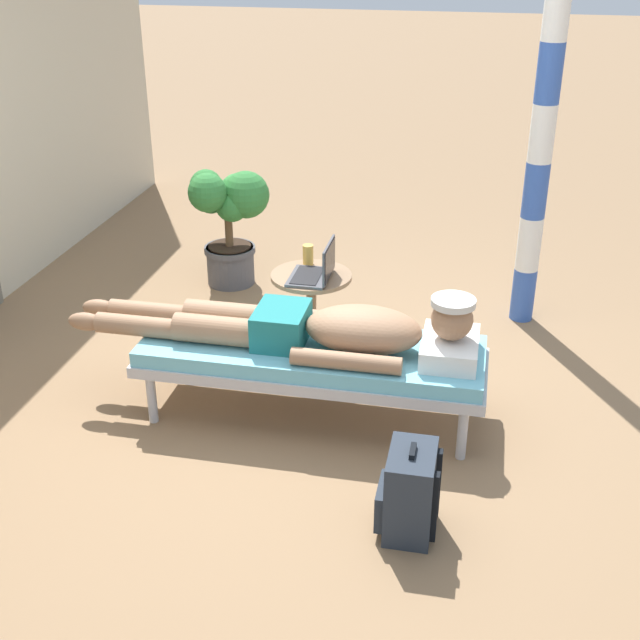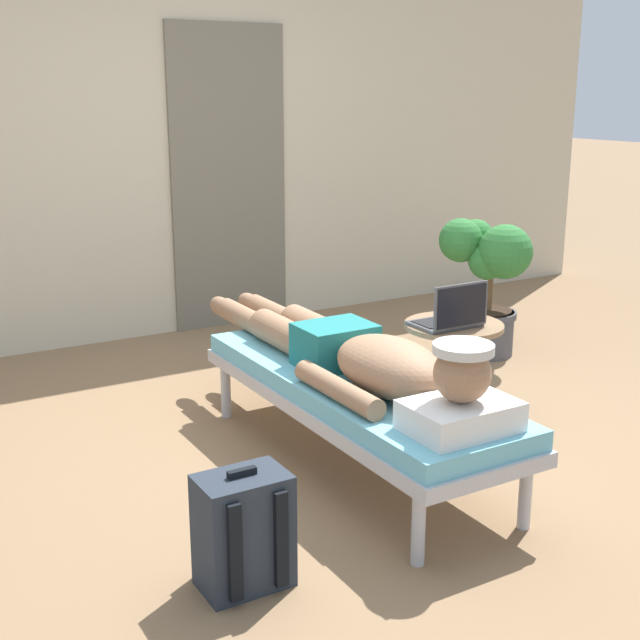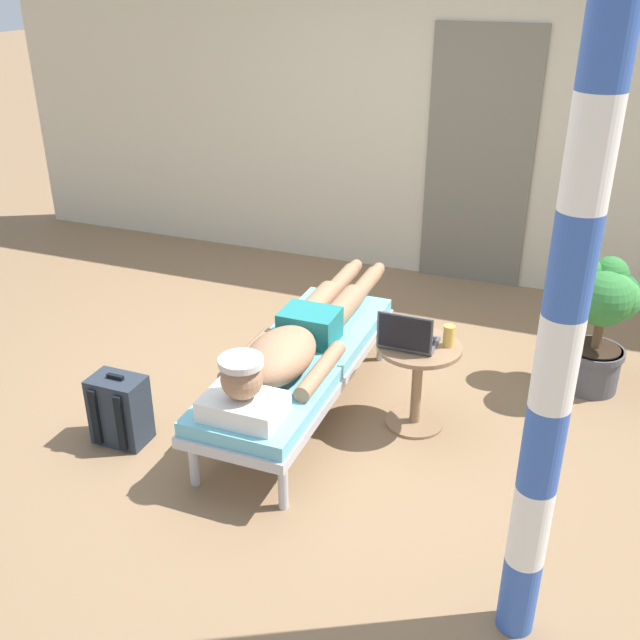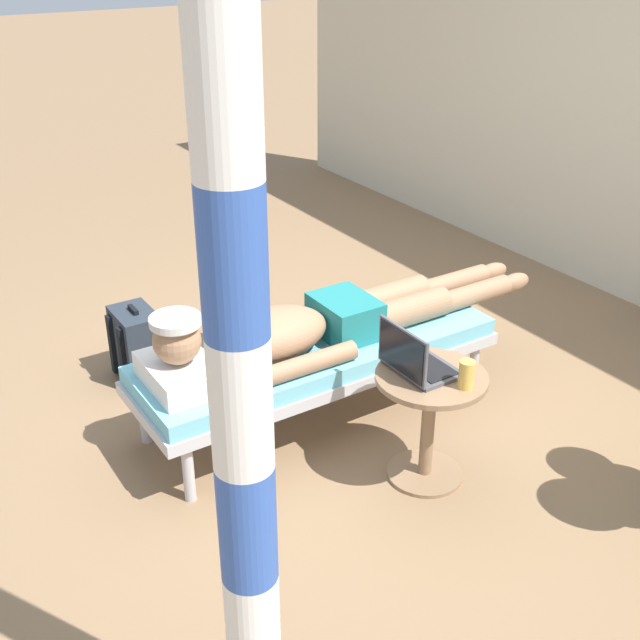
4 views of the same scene
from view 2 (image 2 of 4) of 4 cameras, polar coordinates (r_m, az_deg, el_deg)
ground_plane at (r=3.96m, az=2.00°, el=-8.88°), size 40.00×40.00×0.00m
house_wall_back at (r=5.78m, az=-11.58°, el=12.32°), size 7.60×0.20×2.70m
house_door_panel at (r=5.90m, az=-6.13°, el=9.38°), size 0.84×0.03×2.04m
lounge_chair at (r=3.72m, az=2.31°, el=-4.80°), size 0.60×1.82×0.42m
person_reclining at (r=3.63m, az=2.67°, el=-2.40°), size 0.53×2.17×0.33m
side_table at (r=4.20m, az=8.89°, el=-2.42°), size 0.48×0.48×0.52m
laptop at (r=4.06m, az=8.82°, el=0.29°), size 0.31×0.24×0.23m
drink_glass at (r=4.27m, az=10.14°, el=1.00°), size 0.06×0.06×0.12m
backpack at (r=2.92m, az=-5.20°, el=-13.95°), size 0.30×0.26×0.42m
potted_plant at (r=5.32m, az=11.30°, el=3.38°), size 0.51×0.57×0.86m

